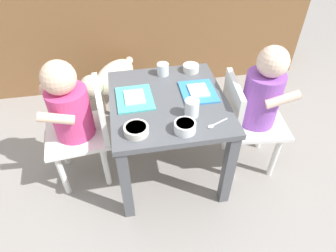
{
  "coord_description": "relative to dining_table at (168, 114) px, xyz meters",
  "views": [
    {
      "loc": [
        -0.18,
        -1.01,
        1.21
      ],
      "look_at": [
        0.0,
        0.0,
        0.29
      ],
      "focal_mm": 31.25,
      "sensor_mm": 36.0,
      "label": 1
    }
  ],
  "objects": [
    {
      "name": "food_tray_right",
      "position": [
        0.14,
        0.03,
        0.09
      ],
      "size": [
        0.16,
        0.18,
        0.02
      ],
      "color": "#388CD8",
      "rests_on": "dining_table"
    },
    {
      "name": "ground_plane",
      "position": [
        0.0,
        0.0,
        -0.36
      ],
      "size": [
        7.0,
        7.0,
        0.0
      ],
      "primitive_type": "plane",
      "color": "gray"
    },
    {
      "name": "seated_child_right",
      "position": [
        0.41,
        -0.03,
        0.06
      ],
      "size": [
        0.31,
        0.31,
        0.67
      ],
      "color": "white",
      "rests_on": "ground"
    },
    {
      "name": "dog",
      "position": [
        -0.26,
        0.56,
        -0.14
      ],
      "size": [
        0.37,
        0.4,
        0.33
      ],
      "color": "beige",
      "rests_on": "ground"
    },
    {
      "name": "water_cup_right",
      "position": [
        0.01,
        0.21,
        0.11
      ],
      "size": [
        0.06,
        0.06,
        0.06
      ],
      "color": "white",
      "rests_on": "dining_table"
    },
    {
      "name": "cereal_bowl_left_side",
      "position": [
        0.15,
        0.21,
        0.1
      ],
      "size": [
        0.08,
        0.08,
        0.03
      ],
      "color": "silver",
      "rests_on": "dining_table"
    },
    {
      "name": "spoon_by_left_tray",
      "position": [
        0.15,
        -0.2,
        0.09
      ],
      "size": [
        0.1,
        0.05,
        0.01
      ],
      "color": "silver",
      "rests_on": "dining_table"
    },
    {
      "name": "seated_child_left",
      "position": [
        -0.41,
        0.04,
        0.05
      ],
      "size": [
        0.31,
        0.31,
        0.65
      ],
      "color": "white",
      "rests_on": "ground"
    },
    {
      "name": "cereal_bowl_right_side",
      "position": [
        0.03,
        -0.21,
        0.1
      ],
      "size": [
        0.08,
        0.08,
        0.04
      ],
      "color": "white",
      "rests_on": "dining_table"
    },
    {
      "name": "dining_table",
      "position": [
        0.0,
        0.0,
        0.0
      ],
      "size": [
        0.51,
        0.55,
        0.44
      ],
      "color": "#515459",
      "rests_on": "ground"
    },
    {
      "name": "water_cup_left",
      "position": [
        0.08,
        -0.12,
        0.12
      ],
      "size": [
        0.06,
        0.06,
        0.07
      ],
      "color": "white",
      "rests_on": "dining_table"
    },
    {
      "name": "veggie_bowl_near",
      "position": [
        -0.16,
        -0.19,
        0.1
      ],
      "size": [
        0.1,
        0.1,
        0.03
      ],
      "color": "silver",
      "rests_on": "dining_table"
    },
    {
      "name": "kitchen_cabinet_back",
      "position": [
        0.0,
        0.99,
        0.11
      ],
      "size": [
        2.23,
        0.38,
        0.95
      ],
      "primitive_type": "cube",
      "color": "brown",
      "rests_on": "ground"
    },
    {
      "name": "food_tray_left",
      "position": [
        -0.14,
        0.03,
        0.09
      ],
      "size": [
        0.16,
        0.19,
        0.02
      ],
      "color": "#4CC6BC",
      "rests_on": "dining_table"
    }
  ]
}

